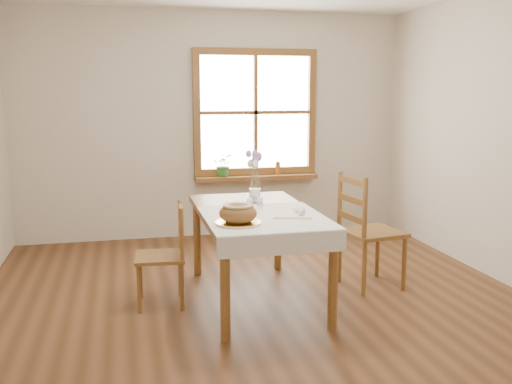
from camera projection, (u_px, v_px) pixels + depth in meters
ground at (265, 312)px, 4.45m from camera, size 5.00×5.00×0.00m
room_walls at (265, 90)px, 4.15m from camera, size 4.60×5.10×2.65m
window at (255, 112)px, 6.67m from camera, size 1.46×0.08×1.46m
window_sill at (257, 177)px, 6.74m from camera, size 1.46×0.20×0.05m
dining_table at (256, 220)px, 4.62m from camera, size 0.90×1.60×0.75m
table_linen at (265, 218)px, 4.31m from camera, size 0.91×0.99×0.01m
chair_left at (160, 255)px, 4.54m from camera, size 0.43×0.41×0.82m
chair_right at (372, 230)px, 4.96m from camera, size 0.56×0.54×1.01m
bread_plate at (238, 223)px, 4.09m from camera, size 0.36×0.36×0.02m
bread_loaf at (238, 211)px, 4.07m from camera, size 0.27×0.27×0.15m
egg_napkin at (292, 215)px, 4.36m from camera, size 0.35×0.32×0.01m
eggs at (292, 211)px, 4.36m from camera, size 0.27×0.26×0.05m
salt_shaker at (249, 202)px, 4.67m from camera, size 0.05×0.05×0.09m
pepper_shaker at (260, 202)px, 4.64m from camera, size 0.06×0.06×0.10m
flower_vase at (255, 196)px, 4.95m from camera, size 0.11×0.11×0.11m
lavender_bouquet at (255, 171)px, 4.91m from camera, size 0.17×0.17×0.32m
potted_plant at (224, 168)px, 6.63m from camera, size 0.30×0.32×0.21m
amber_bottle at (278, 168)px, 6.78m from camera, size 0.06×0.06×0.16m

